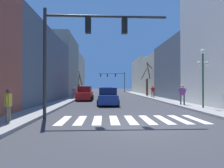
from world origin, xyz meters
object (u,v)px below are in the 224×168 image
at_px(pedestrian_crossing_street, 8,102).
at_px(traffic_signal_near, 81,39).
at_px(traffic_signal_far, 114,77).
at_px(car_parked_right_far, 107,92).
at_px(car_parked_right_mid, 108,97).
at_px(car_parked_right_near, 85,94).
at_px(pedestrian_on_left_sidewalk, 182,93).
at_px(pedestrian_waiting_at_curb, 74,92).
at_px(street_tree_left_near, 79,85).
at_px(pedestrian_on_right_sidewalk, 153,90).
at_px(street_tree_right_near, 148,82).
at_px(street_lamp_right_corner, 203,66).

bearing_deg(pedestrian_crossing_street, traffic_signal_near, 107.17).
xyz_separation_m(traffic_signal_near, traffic_signal_far, (4.43, 42.10, -0.02)).
height_order(traffic_signal_near, pedestrian_crossing_street, traffic_signal_near).
xyz_separation_m(car_parked_right_far, car_parked_right_mid, (-0.07, -11.88, 0.02)).
bearing_deg(car_parked_right_near, traffic_signal_far, -10.78).
relative_size(pedestrian_on_left_sidewalk, pedestrian_crossing_street, 1.15).
distance_m(traffic_signal_near, pedestrian_waiting_at_curb, 14.53).
distance_m(traffic_signal_far, street_tree_left_near, 21.12).
xyz_separation_m(pedestrian_on_right_sidewalk, street_tree_right_near, (0.39, 4.45, 1.38)).
bearing_deg(traffic_signal_near, pedestrian_on_right_sidewalk, 61.68).
height_order(car_parked_right_far, pedestrian_on_right_sidewalk, pedestrian_on_right_sidewalk).
bearing_deg(car_parked_right_far, car_parked_right_near, -24.53).
relative_size(street_lamp_right_corner, street_tree_right_near, 0.77).
xyz_separation_m(car_parked_right_mid, street_tree_left_near, (-4.92, 15.35, 1.18)).
xyz_separation_m(car_parked_right_far, pedestrian_waiting_at_curb, (-4.48, -5.27, 0.33)).
bearing_deg(pedestrian_on_left_sidewalk, car_parked_right_near, 8.48).
bearing_deg(pedestrian_on_left_sidewalk, traffic_signal_near, 79.42).
bearing_deg(pedestrian_waiting_at_curb, street_tree_left_near, 98.20).
bearing_deg(traffic_signal_near, pedestrian_waiting_at_curb, 101.22).
xyz_separation_m(street_lamp_right_corner, street_tree_right_near, (0.07, 17.17, -0.82)).
xyz_separation_m(pedestrian_waiting_at_curb, pedestrian_on_left_sidewalk, (11.13, -8.25, 0.12)).
bearing_deg(car_parked_right_mid, traffic_signal_near, -12.90).
xyz_separation_m(car_parked_right_near, pedestrian_on_left_sidewalk, (9.53, -7.23, 0.37)).
height_order(pedestrian_on_right_sidewalk, street_tree_left_near, street_tree_left_near).
height_order(pedestrian_waiting_at_curb, pedestrian_on_left_sidewalk, pedestrian_on_left_sidewalk).
xyz_separation_m(pedestrian_on_left_sidewalk, pedestrian_crossing_street, (-11.56, -7.10, -0.14)).
xyz_separation_m(traffic_signal_near, car_parked_right_near, (-1.15, 12.83, -3.67)).
height_order(car_parked_right_mid, car_parked_right_near, car_parked_right_near).
relative_size(car_parked_right_far, street_tree_right_near, 0.75).
xyz_separation_m(traffic_signal_far, street_tree_left_near, (-7.69, -19.51, -2.52)).
height_order(car_parked_right_far, street_tree_left_near, street_tree_left_near).
distance_m(car_parked_right_mid, street_tree_left_near, 16.17).
relative_size(car_parked_right_far, car_parked_right_near, 0.94).
relative_size(car_parked_right_far, car_parked_right_mid, 0.98).
bearing_deg(car_parked_right_far, street_tree_right_near, 100.46).
xyz_separation_m(car_parked_right_far, street_tree_right_near, (7.29, 1.35, 1.78)).
distance_m(car_parked_right_near, pedestrian_waiting_at_curb, 1.92).
xyz_separation_m(pedestrian_crossing_street, street_tree_right_near, (12.20, 21.97, 1.47)).
xyz_separation_m(pedestrian_waiting_at_curb, pedestrian_on_right_sidewalk, (11.38, 2.17, 0.08)).
bearing_deg(traffic_signal_far, traffic_signal_near, -96.01).
bearing_deg(pedestrian_on_right_sidewalk, car_parked_right_mid, -93.50).
bearing_deg(street_tree_left_near, car_parked_right_mid, -72.23).
distance_m(pedestrian_on_left_sidewalk, street_tree_left_near, 20.62).
distance_m(street_lamp_right_corner, pedestrian_waiting_at_curb, 15.92).
height_order(pedestrian_waiting_at_curb, pedestrian_on_right_sidewalk, pedestrian_on_right_sidewalk).
distance_m(traffic_signal_far, car_parked_right_mid, 35.17).
bearing_deg(pedestrian_on_left_sidewalk, street_tree_left_near, -9.92).
bearing_deg(street_tree_right_near, street_tree_left_near, 170.18).
distance_m(traffic_signal_near, car_parked_right_far, 19.56).
height_order(street_lamp_right_corner, street_tree_left_near, street_lamp_right_corner).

